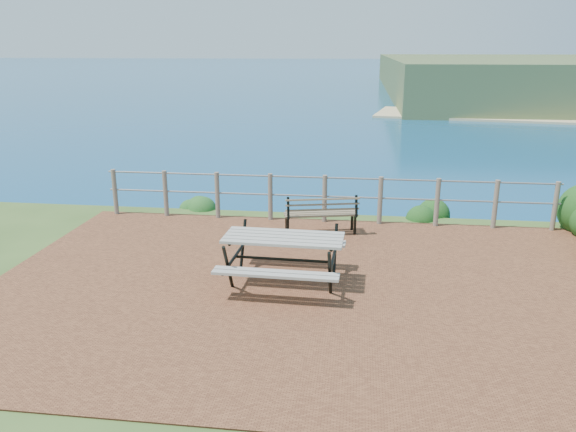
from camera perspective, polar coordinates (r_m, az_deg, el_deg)
name	(u,v)px	position (r m, az deg, el deg)	size (l,w,h in m)	color
ground	(310,286)	(8.77, 2.26, -7.16)	(10.00, 7.00, 0.12)	brown
ocean	(360,58)	(208.02, 7.36, 15.68)	(1200.00, 1200.00, 0.00)	#155A80
safety_railing	(325,196)	(11.75, 3.75, 2.03)	(9.40, 0.10, 1.00)	#6B5B4C
picnic_table	(284,255)	(8.66, -0.45, -3.94)	(1.85, 1.58, 0.77)	gray
park_bench	(321,208)	(11.00, 3.35, 0.81)	(1.48, 0.68, 0.81)	brown
shrub_lip_west	(198,209)	(13.04, -9.16, 0.73)	(0.76, 0.76, 0.50)	#215720
shrub_lip_east	(432,216)	(12.70, 14.40, -0.02)	(0.81, 0.81, 0.56)	#154416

